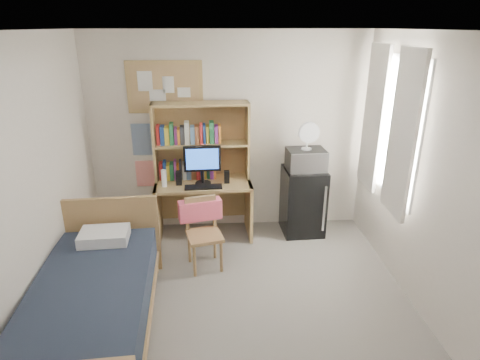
{
  "coord_description": "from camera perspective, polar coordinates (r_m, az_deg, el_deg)",
  "views": [
    {
      "loc": [
        -0.13,
        -3.02,
        2.63
      ],
      "look_at": [
        0.11,
        1.2,
        1.0
      ],
      "focal_mm": 30.0,
      "sensor_mm": 36.0,
      "label": 1
    }
  ],
  "objects": [
    {
      "name": "floor",
      "position": [
        4.01,
        -0.56,
        -20.09
      ],
      "size": [
        3.6,
        4.2,
        0.02
      ],
      "primitive_type": "cube",
      "color": "gray",
      "rests_on": "ground"
    },
    {
      "name": "ceiling",
      "position": [
        3.02,
        -0.75,
        20.49
      ],
      "size": [
        3.6,
        4.2,
        0.02
      ],
      "primitive_type": "cube",
      "color": "silver",
      "rests_on": "wall_back"
    },
    {
      "name": "wall_back",
      "position": [
        5.29,
        -1.7,
        6.5
      ],
      "size": [
        3.6,
        0.04,
        2.6
      ],
      "primitive_type": "cube",
      "color": "silver",
      "rests_on": "floor"
    },
    {
      "name": "wall_left",
      "position": [
        3.69,
        -29.82,
        -2.99
      ],
      "size": [
        0.04,
        4.2,
        2.6
      ],
      "primitive_type": "cube",
      "color": "silver",
      "rests_on": "floor"
    },
    {
      "name": "wall_right",
      "position": [
        3.82,
        27.43,
        -1.79
      ],
      "size": [
        0.04,
        4.2,
        2.6
      ],
      "primitive_type": "cube",
      "color": "silver",
      "rests_on": "floor"
    },
    {
      "name": "window_unit",
      "position": [
        4.73,
        20.48,
        7.17
      ],
      "size": [
        0.1,
        1.4,
        1.7
      ],
      "primitive_type": "cube",
      "color": "white",
      "rests_on": "wall_right"
    },
    {
      "name": "curtain_left",
      "position": [
        4.37,
        22.11,
        5.87
      ],
      "size": [
        0.04,
        0.55,
        1.7
      ],
      "primitive_type": "cube",
      "color": "white",
      "rests_on": "wall_right"
    },
    {
      "name": "curtain_right",
      "position": [
        5.08,
        18.43,
        8.31
      ],
      "size": [
        0.04,
        0.55,
        1.7
      ],
      "primitive_type": "cube",
      "color": "white",
      "rests_on": "wall_right"
    },
    {
      "name": "bulletin_board",
      "position": [
        5.19,
        -10.64,
        12.87
      ],
      "size": [
        0.94,
        0.03,
        0.64
      ],
      "primitive_type": "cube",
      "color": "tan",
      "rests_on": "wall_back"
    },
    {
      "name": "poster_wave",
      "position": [
        5.38,
        -13.55,
        5.61
      ],
      "size": [
        0.3,
        0.01,
        0.42
      ],
      "primitive_type": "cube",
      "color": "#224A8A",
      "rests_on": "wall_back"
    },
    {
      "name": "poster_japan",
      "position": [
        5.52,
        -13.14,
        0.91
      ],
      "size": [
        0.28,
        0.01,
        0.36
      ],
      "primitive_type": "cube",
      "color": "red",
      "rests_on": "wall_back"
    },
    {
      "name": "desk",
      "position": [
        5.3,
        -5.14,
        -4.13
      ],
      "size": [
        1.25,
        0.67,
        0.76
      ],
      "primitive_type": "cube",
      "rotation": [
        0.0,
        0.0,
        0.05
      ],
      "color": "tan",
      "rests_on": "floor"
    },
    {
      "name": "desk_chair",
      "position": [
        4.6,
        -5.08,
        -7.83
      ],
      "size": [
        0.5,
        0.5,
        0.83
      ],
      "primitive_type": "cube",
      "rotation": [
        0.0,
        0.0,
        0.24
      ],
      "color": "#A98350",
      "rests_on": "floor"
    },
    {
      "name": "mini_fridge",
      "position": [
        5.42,
        8.93,
        -2.95
      ],
      "size": [
        0.55,
        0.55,
        0.89
      ],
      "primitive_type": "cube",
      "rotation": [
        0.0,
        0.0,
        0.05
      ],
      "color": "black",
      "rests_on": "floor"
    },
    {
      "name": "bed",
      "position": [
        3.94,
        -20.23,
        -17.08
      ],
      "size": [
        1.14,
        2.09,
        0.56
      ],
      "primitive_type": "cube",
      "rotation": [
        0.0,
        0.0,
        0.06
      ],
      "color": "#1A212F",
      "rests_on": "floor"
    },
    {
      "name": "hutch",
      "position": [
        5.13,
        -5.5,
        5.47
      ],
      "size": [
        1.22,
        0.37,
        0.99
      ],
      "primitive_type": "cube",
      "rotation": [
        0.0,
        0.0,
        0.05
      ],
      "color": "tan",
      "rests_on": "desk"
    },
    {
      "name": "monitor",
      "position": [
        5.01,
        -5.35,
        2.07
      ],
      "size": [
        0.46,
        0.06,
        0.49
      ],
      "primitive_type": "cube",
      "rotation": [
        0.0,
        0.0,
        0.05
      ],
      "color": "black",
      "rests_on": "desk"
    },
    {
      "name": "keyboard",
      "position": [
        4.96,
        -5.23,
        -1.0
      ],
      "size": [
        0.47,
        0.17,
        0.02
      ],
      "primitive_type": "cube",
      "rotation": [
        0.0,
        0.0,
        0.05
      ],
      "color": "black",
      "rests_on": "desk"
    },
    {
      "name": "speaker_left",
      "position": [
        5.06,
        -8.69,
        0.28
      ],
      "size": [
        0.08,
        0.08,
        0.18
      ],
      "primitive_type": "cube",
      "rotation": [
        0.0,
        0.0,
        0.05
      ],
      "color": "black",
      "rests_on": "desk"
    },
    {
      "name": "speaker_right",
      "position": [
        5.07,
        -1.9,
        0.46
      ],
      "size": [
        0.07,
        0.07,
        0.16
      ],
      "primitive_type": "cube",
      "rotation": [
        0.0,
        0.0,
        0.05
      ],
      "color": "black",
      "rests_on": "desk"
    },
    {
      "name": "water_bottle",
      "position": [
        5.03,
        -10.76,
        0.25
      ],
      "size": [
        0.07,
        0.07,
        0.22
      ],
      "primitive_type": "cylinder",
      "rotation": [
        0.0,
        0.0,
        0.05
      ],
      "color": "white",
      "rests_on": "desk"
    },
    {
      "name": "hoodie",
      "position": [
        4.67,
        -5.7,
        -4.24
      ],
      "size": [
        0.52,
        0.27,
        0.24
      ],
      "primitive_type": "cube",
      "rotation": [
        0.0,
        0.0,
        0.24
      ],
      "color": "#FF6179",
      "rests_on": "desk_chair"
    },
    {
      "name": "microwave",
      "position": [
        5.19,
        9.34,
        2.86
      ],
      "size": [
        0.49,
        0.38,
        0.28
      ],
      "primitive_type": "cube",
      "rotation": [
        0.0,
        0.0,
        0.05
      ],
      "color": "#B4B4B9",
      "rests_on": "mini_fridge"
    },
    {
      "name": "desk_fan",
      "position": [
        5.11,
        9.54,
        6.05
      ],
      "size": [
        0.27,
        0.27,
        0.32
      ],
      "primitive_type": "cylinder",
      "rotation": [
        0.0,
        0.0,
        0.05
      ],
      "color": "white",
      "rests_on": "microwave"
    },
    {
      "name": "pillow",
      "position": [
        4.37,
        -18.73,
        -7.55
      ],
      "size": [
        0.5,
        0.37,
        0.12
      ],
      "primitive_type": "cube",
      "rotation": [
        0.0,
        0.0,
        0.06
      ],
      "color": "white",
      "rests_on": "bed"
    }
  ]
}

